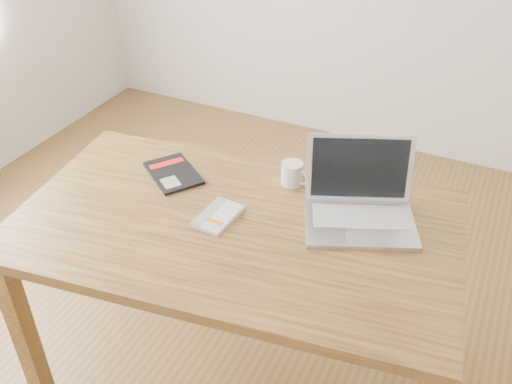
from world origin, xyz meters
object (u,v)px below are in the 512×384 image
at_px(laptop, 360,204).
at_px(coffee_mug, 293,173).
at_px(black_guidebook, 173,173).
at_px(desk, 236,242).
at_px(white_guidebook, 218,216).

bearing_deg(laptop, coffee_mug, 139.67).
bearing_deg(black_guidebook, coffee_mug, -36.21).
bearing_deg(desk, black_guidebook, 147.69).
bearing_deg(desk, white_guidebook, 177.12).
xyz_separation_m(black_guidebook, coffee_mug, (0.43, 0.14, 0.04)).
bearing_deg(black_guidebook, desk, -78.85).
distance_m(white_guidebook, laptop, 0.48).
relative_size(desk, black_guidebook, 5.55).
distance_m(laptop, coffee_mug, 0.30).
relative_size(black_guidebook, laptop, 0.64).
height_order(black_guidebook, laptop, laptop).
xyz_separation_m(black_guidebook, laptop, (0.71, 0.05, 0.05)).
xyz_separation_m(desk, black_guidebook, (-0.35, 0.16, 0.10)).
height_order(desk, laptop, laptop).
xyz_separation_m(desk, white_guidebook, (-0.06, -0.01, 0.10)).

